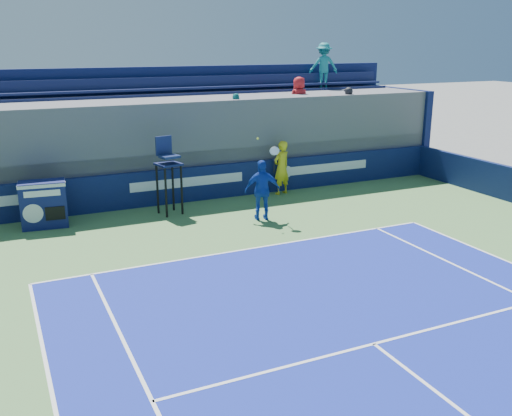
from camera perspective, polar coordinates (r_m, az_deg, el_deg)
name	(u,v)px	position (r m, az deg, el deg)	size (l,w,h in m)	color
ball_person	(281,168)	(20.47, 2.56, 4.05)	(0.70, 0.46, 1.93)	yellow
back_hoarding	(187,185)	(19.68, -6.88, 2.32)	(20.40, 0.21, 1.20)	#0C1747
match_clock	(44,203)	(17.91, -20.48, 0.46)	(1.39, 0.85, 1.40)	#0F174F
umpire_chair	(168,167)	(18.14, -8.79, 4.06)	(0.83, 0.83, 2.48)	black
tennis_player	(262,190)	(17.44, 0.64, 1.81)	(1.18, 0.75, 2.57)	#143AAA
stadium_seating	(170,140)	(21.37, -8.58, 6.78)	(21.00, 4.05, 5.29)	#57575C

